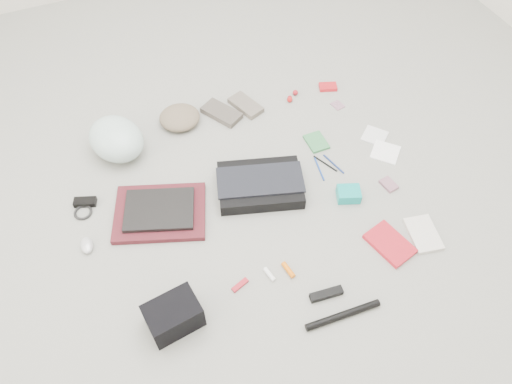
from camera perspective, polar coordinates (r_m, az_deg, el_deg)
name	(u,v)px	position (r m, az deg, el deg)	size (l,w,h in m)	color
ground_plane	(256,198)	(2.32, 0.00, -0.74)	(4.00, 4.00, 0.00)	gray
messenger_bag	(260,185)	(2.33, 0.47, 0.81)	(0.39, 0.27, 0.06)	black
bag_flap	(260,180)	(2.30, 0.48, 1.38)	(0.40, 0.18, 0.01)	black
laptop_sleeve	(160,213)	(2.30, -10.91, -2.33)	(0.41, 0.31, 0.03)	#541920
laptop	(159,210)	(2.28, -11.00, -1.98)	(0.31, 0.22, 0.02)	black
bike_helmet	(116,139)	(2.53, -15.68, 5.86)	(0.24, 0.30, 0.18)	silver
beanie	(180,117)	(2.65, -8.72, 8.42)	(0.21, 0.20, 0.07)	#74634F
mitten_left	(222,113)	(2.68, -3.96, 9.01)	(0.11, 0.21, 0.03)	#544D45
mitten_right	(246,105)	(2.72, -1.19, 9.88)	(0.10, 0.19, 0.03)	#6D6458
power_brick	(85,202)	(2.42, -18.95, -1.09)	(0.10, 0.05, 0.03)	black
cable_coil	(83,212)	(2.40, -19.16, -2.21)	(0.08, 0.08, 0.01)	black
mouse	(87,245)	(2.28, -18.78, -5.78)	(0.05, 0.09, 0.03)	silver
camera_bag	(173,316)	(1.99, -9.42, -13.76)	(0.20, 0.14, 0.13)	black
multitool	(240,285)	(2.09, -1.84, -10.58)	(0.08, 0.02, 0.01)	maroon
toiletry_tube_white	(269,274)	(2.10, 1.54, -9.38)	(0.02, 0.02, 0.07)	white
toiletry_tube_orange	(288,270)	(2.12, 3.71, -8.87)	(0.02, 0.02, 0.08)	orange
u_lock	(326,294)	(2.08, 8.04, -11.48)	(0.14, 0.03, 0.03)	black
bike_pump	(343,315)	(2.05, 9.90, -13.69)	(0.03, 0.03, 0.32)	black
book_red	(390,244)	(2.25, 15.04, -5.73)	(0.13, 0.20, 0.02)	red
book_white	(423,234)	(2.32, 18.57, -4.58)	(0.12, 0.18, 0.02)	beige
notepad	(316,142)	(2.56, 6.91, 5.70)	(0.09, 0.12, 0.01)	#377C47
pen_blue	(319,169)	(2.45, 7.25, 2.62)	(0.01, 0.01, 0.14)	#193D99
pen_black	(325,164)	(2.47, 7.92, 3.25)	(0.01, 0.01, 0.14)	black
pen_navy	(334,164)	(2.48, 8.87, 3.19)	(0.01, 0.01, 0.15)	navy
accordion_wallet	(349,194)	(2.34, 10.53, -0.22)	(0.11, 0.08, 0.05)	#0FA6A1
card_deck	(389,185)	(2.44, 14.92, 0.83)	(0.06, 0.08, 0.02)	#966476
napkin_top	(375,136)	(2.65, 13.41, 6.25)	(0.12, 0.12, 0.01)	silver
napkin_bottom	(385,152)	(2.58, 14.57, 4.42)	(0.13, 0.13, 0.01)	white
lollipop_a	(290,100)	(2.76, 3.87, 10.49)	(0.03, 0.03, 0.03)	red
lollipop_b	(290,98)	(2.77, 3.88, 10.69)	(0.02, 0.02, 0.02)	maroon
lollipop_c	(295,93)	(2.80, 4.52, 11.26)	(0.03, 0.03, 0.03)	maroon
altoids_tin	(328,87)	(2.86, 8.22, 11.81)	(0.10, 0.06, 0.02)	red
stamp_sheet	(338,105)	(2.77, 9.31, 9.77)	(0.05, 0.07, 0.00)	#A16E86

